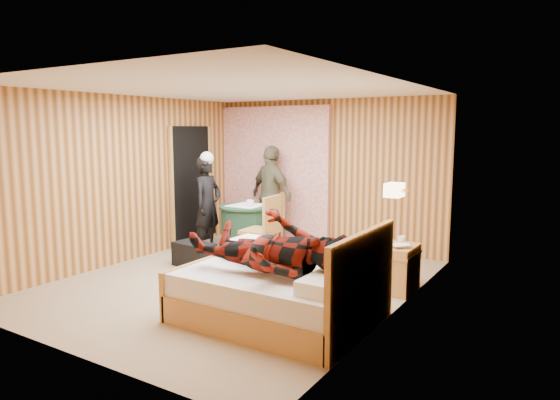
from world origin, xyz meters
The scene contains 23 objects.
floor centered at (0.00, 0.00, 0.00)m, with size 4.20×5.00×0.01m, color tan.
ceiling centered at (0.00, 0.00, 2.50)m, with size 4.20×5.00×0.01m, color white.
wall_back centered at (0.00, 2.50, 1.25)m, with size 4.20×0.02×2.50m, color tan.
wall_left centered at (-2.10, 0.00, 1.25)m, with size 0.02×5.00×2.50m, color tan.
wall_right centered at (2.10, 0.00, 1.25)m, with size 0.02×5.00×2.50m, color tan.
curtain centered at (-1.00, 2.43, 1.20)m, with size 2.20×0.08×2.40m, color white.
doorway centered at (-2.06, 1.40, 1.02)m, with size 0.06×0.90×2.05m, color black.
wall_lamp centered at (1.92, 0.45, 1.30)m, with size 0.26×0.24×0.16m.
bed centered at (1.13, -0.76, 0.30)m, with size 1.96×1.51×1.04m.
nightstand centered at (1.88, 0.76, 0.30)m, with size 0.44×0.60×0.58m.
round_table centered at (-0.83, 1.35, 0.40)m, with size 0.89×0.89×0.79m.
chair_far centered at (-0.80, 2.05, 0.54)m, with size 0.54×0.54×0.93m.
chair_near centered at (-0.18, 0.90, 0.60)m, with size 0.49×0.49×1.04m.
duffel_bag centered at (-1.00, 0.27, 0.18)m, with size 0.63×0.33×0.35m, color black.
sneaker_left centered at (-0.17, 1.19, 0.07)m, with size 0.30×0.12×0.13m, color white.
sneaker_right centered at (-0.66, 1.24, 0.06)m, with size 0.27×0.11×0.12m, color white.
woman_standing centered at (-1.42, 1.08, 0.78)m, with size 0.57×0.37×1.56m, color black.
man_at_table centered at (-0.83, 2.09, 0.86)m, with size 1.01×0.42×1.72m, color brown.
man_on_bed centered at (1.15, -0.98, 0.95)m, with size 1.77×0.67×0.86m, color maroon.
book_lower centered at (1.88, 0.71, 0.59)m, with size 0.17×0.22×0.02m, color white.
book_upper centered at (1.88, 0.71, 0.61)m, with size 0.16×0.22×0.02m, color white.
cup_nightstand centered at (1.88, 0.89, 0.62)m, with size 0.10×0.10×0.09m, color white.
cup_table centered at (-0.73, 1.30, 0.84)m, with size 0.12×0.12×0.10m, color white.
Camera 1 is at (3.82, -5.09, 1.99)m, focal length 32.00 mm.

